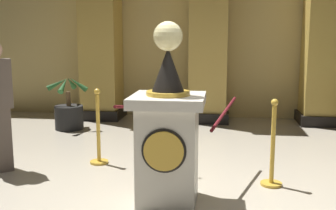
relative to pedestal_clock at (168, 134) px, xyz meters
The scene contains 10 objects.
ground_plane 0.75m from the pedestal_clock, 12.11° to the right, with size 10.87×10.87×0.00m, color #B2A893.
back_wall 4.69m from the pedestal_clock, 86.95° to the left, with size 10.87×0.16×3.51m, color tan.
pedestal_clock is the anchor object (origin of this frame).
stanchion_near 1.30m from the pedestal_clock, 29.44° to the left, with size 0.24×0.24×0.98m.
stanchion_far 1.60m from the pedestal_clock, 133.26° to the left, with size 0.24×0.24×0.99m.
velvet_rope 0.88m from the pedestal_clock, 89.33° to the left, with size 1.37×1.35×0.22m.
column_left 4.62m from the pedestal_clock, 114.89° to the left, with size 0.86×0.86×3.37m.
column_right 4.84m from the pedestal_clock, 59.78° to the left, with size 0.85×0.85×3.37m.
column_centre_rear 4.22m from the pedestal_clock, 86.61° to the left, with size 0.86×0.86×3.37m.
potted_palm_left 3.74m from the pedestal_clock, 126.20° to the left, with size 0.74×0.73×0.97m.
Camera 1 is at (0.27, -3.79, 1.65)m, focal length 43.35 mm.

